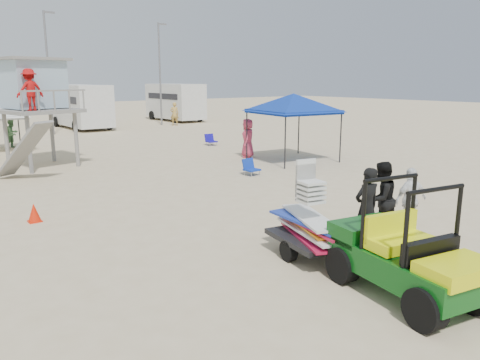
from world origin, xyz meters
TOP-DOWN VIEW (x-y plane):
  - ground at (0.00, 0.00)m, footprint 140.00×140.00m
  - utility_cart at (0.59, -1.55)m, footprint 1.76×2.83m
  - surf_trailer at (0.60, 0.79)m, footprint 1.44×2.23m
  - man_left at (2.11, 0.49)m, footprint 0.71×0.51m
  - man_mid at (2.96, 0.74)m, footprint 0.88×0.69m
  - man_right at (3.81, 0.49)m, footprint 1.00×0.59m
  - lifeguard_tower at (-0.98, 15.10)m, footprint 3.29×3.29m
  - canopy_blue at (8.68, 9.71)m, footprint 3.57×3.57m
  - cone_near at (-3.31, 6.93)m, footprint 0.34×0.34m
  - beach_chair_b at (5.05, 8.28)m, footprint 0.57×0.61m
  - beach_chair_c at (8.51, 16.20)m, footprint 0.57×0.60m
  - rv_mid_right at (6.00, 29.99)m, footprint 2.64×7.00m
  - rv_far_right at (15.00, 31.49)m, footprint 2.64×6.60m
  - light_pole_left at (3.00, 27.00)m, footprint 0.14×0.14m
  - light_pole_right at (12.00, 28.50)m, footprint 0.14×0.14m
  - distant_beachgoers at (0.67, 18.87)m, footprint 22.25×16.78m

SIDE VIEW (x-z plane):
  - ground at x=0.00m, z-range 0.00..0.00m
  - cone_near at x=-3.31m, z-range 0.00..0.50m
  - beach_chair_b at x=5.05m, z-range -0.01..0.63m
  - beach_chair_c at x=8.51m, z-range -0.01..0.63m
  - surf_trailer at x=0.60m, z-range -0.17..1.66m
  - man_right at x=3.81m, z-range 0.00..1.60m
  - distant_beachgoers at x=0.67m, z-range -0.06..1.80m
  - man_left at x=2.11m, z-range 0.00..1.80m
  - man_mid at x=2.96m, z-range 0.00..1.80m
  - utility_cart at x=0.59m, z-range -0.07..1.93m
  - rv_far_right at x=15.00m, z-range 0.17..3.42m
  - rv_mid_right at x=6.00m, z-range 0.17..3.42m
  - canopy_blue at x=8.68m, z-range 1.18..4.62m
  - lifeguard_tower at x=-0.98m, z-range 1.09..5.52m
  - light_pole_left at x=3.00m, z-range 0.00..8.00m
  - light_pole_right at x=12.00m, z-range 0.00..8.00m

